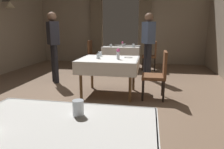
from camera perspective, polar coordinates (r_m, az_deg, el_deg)
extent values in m
plane|color=#7A604C|center=(4.24, -5.93, -5.94)|extent=(10.08, 10.08, 0.00)
cylinder|color=black|center=(7.06, -27.28, 17.62)|extent=(0.24, 0.02, 0.02)
cone|color=beige|center=(6.97, -26.37, 16.95)|extent=(0.26, 0.26, 0.18)
cube|color=gray|center=(8.62, -10.98, 13.60)|extent=(2.50, 0.12, 3.00)
cube|color=gray|center=(8.08, 16.54, 13.37)|extent=(2.50, 0.12, 3.00)
cube|color=#70604C|center=(8.17, -4.37, 12.32)|extent=(0.44, 0.14, 2.57)
cube|color=#70604C|center=(7.91, 8.94, 12.18)|extent=(0.44, 0.14, 2.57)
cylinder|color=brown|center=(2.08, -24.92, -17.43)|extent=(0.06, 0.06, 0.71)
cube|color=brown|center=(1.41, -15.74, -14.70)|extent=(1.23, 0.82, 0.03)
cube|color=white|center=(1.40, -15.79, -13.97)|extent=(1.29, 0.88, 0.01)
cube|color=white|center=(1.83, -9.35, -12.38)|extent=(1.29, 0.02, 0.32)
cylinder|color=brown|center=(4.00, -8.60, -1.85)|extent=(0.06, 0.06, 0.71)
cylinder|color=brown|center=(3.80, 5.04, -2.52)|extent=(0.06, 0.06, 0.71)
cylinder|color=brown|center=(4.72, -5.55, 0.51)|extent=(0.06, 0.06, 0.71)
cylinder|color=brown|center=(4.56, 5.98, 0.05)|extent=(0.06, 0.06, 0.71)
cube|color=brown|center=(4.17, -0.85, 4.10)|extent=(1.11, 0.94, 0.03)
cube|color=white|center=(4.17, -0.85, 4.37)|extent=(1.17, 1.00, 0.01)
cube|color=white|center=(3.71, -2.35, 1.40)|extent=(1.17, 0.02, 0.25)
cube|color=white|center=(4.67, 0.35, 3.82)|extent=(1.17, 0.02, 0.25)
cube|color=white|center=(4.34, -8.44, 2.97)|extent=(0.02, 1.00, 0.25)
cube|color=white|center=(4.11, 7.16, 2.47)|extent=(0.02, 1.00, 0.25)
cylinder|color=brown|center=(6.68, -1.82, 4.23)|extent=(0.06, 0.06, 0.71)
cylinder|color=brown|center=(6.55, 6.44, 3.98)|extent=(0.06, 0.06, 0.71)
cylinder|color=brown|center=(7.38, -0.64, 5.07)|extent=(0.06, 0.06, 0.71)
cylinder|color=brown|center=(7.26, 6.85, 4.84)|extent=(0.06, 0.06, 0.71)
cube|color=brown|center=(6.91, 2.73, 7.60)|extent=(1.12, 0.88, 0.03)
cube|color=white|center=(6.91, 2.73, 7.77)|extent=(1.18, 0.94, 0.01)
cube|color=white|center=(6.46, 2.15, 6.11)|extent=(1.18, 0.02, 0.30)
cube|color=white|center=(7.38, 3.21, 6.96)|extent=(1.18, 0.02, 0.30)
cube|color=white|center=(7.02, -2.09, 6.66)|extent=(0.02, 0.94, 0.30)
cube|color=white|center=(6.87, 7.63, 6.41)|extent=(0.02, 0.94, 0.30)
cylinder|color=black|center=(3.93, 8.49, -4.32)|extent=(0.04, 0.04, 0.42)
cylinder|color=black|center=(4.29, 8.68, -2.83)|extent=(0.04, 0.04, 0.42)
cylinder|color=black|center=(3.94, 14.04, -4.53)|extent=(0.04, 0.04, 0.42)
cylinder|color=black|center=(4.30, 13.75, -3.03)|extent=(0.04, 0.04, 0.42)
cube|color=brown|center=(4.05, 11.38, -0.60)|extent=(0.44, 0.44, 0.06)
cube|color=brown|center=(4.01, 14.40, 2.83)|extent=(0.05, 0.42, 0.48)
cylinder|color=black|center=(6.69, 8.46, 2.85)|extent=(0.04, 0.04, 0.42)
cylinder|color=black|center=(7.06, 8.57, 3.38)|extent=(0.04, 0.04, 0.42)
cylinder|color=black|center=(6.69, 11.71, 2.72)|extent=(0.04, 0.04, 0.42)
cylinder|color=black|center=(7.06, 11.66, 3.25)|extent=(0.04, 0.04, 0.42)
cube|color=brown|center=(6.84, 10.17, 4.91)|extent=(0.44, 0.44, 0.06)
cube|color=brown|center=(6.81, 11.95, 6.97)|extent=(0.05, 0.42, 0.48)
cylinder|color=black|center=(7.30, -2.65, 3.81)|extent=(0.04, 0.04, 0.42)
cylinder|color=black|center=(6.93, -3.36, 3.32)|extent=(0.04, 0.04, 0.42)
cylinder|color=black|center=(7.39, -5.53, 3.88)|extent=(0.04, 0.04, 0.42)
cylinder|color=black|center=(7.03, -6.37, 3.39)|extent=(0.04, 0.04, 0.42)
cube|color=brown|center=(7.13, -4.51, 5.39)|extent=(0.44, 0.44, 0.06)
cube|color=brown|center=(7.15, -6.11, 7.44)|extent=(0.05, 0.42, 0.48)
cylinder|color=silver|center=(1.50, -9.30, -9.08)|extent=(0.08, 0.08, 0.11)
cylinder|color=silver|center=(4.05, 1.70, 5.24)|extent=(0.06, 0.06, 0.15)
sphere|color=#D84C8C|center=(4.04, 1.71, 6.71)|extent=(0.07, 0.07, 0.07)
cylinder|color=silver|center=(4.15, -3.81, 5.05)|extent=(0.07, 0.07, 0.10)
cylinder|color=white|center=(4.32, 4.50, 4.78)|extent=(0.18, 0.18, 0.01)
cylinder|color=silver|center=(4.54, -3.32, 5.75)|extent=(0.08, 0.08, 0.10)
cylinder|color=silver|center=(6.65, 2.90, 8.07)|extent=(0.06, 0.06, 0.11)
sphere|color=#D84C8C|center=(6.65, 2.91, 8.79)|extent=(0.07, 0.07, 0.07)
cylinder|color=silver|center=(6.58, 5.91, 7.99)|extent=(0.08, 0.08, 0.11)
cylinder|color=silver|center=(6.70, -0.33, 8.03)|extent=(0.08, 0.08, 0.09)
cylinder|color=silver|center=(6.91, 3.46, 8.17)|extent=(0.07, 0.07, 0.09)
cylinder|color=black|center=(5.49, 10.15, 3.40)|extent=(0.12, 0.12, 0.95)
cylinder|color=black|center=(5.65, 9.33, 3.70)|extent=(0.12, 0.12, 0.95)
cube|color=#3F4C66|center=(5.50, 10.04, 11.28)|extent=(0.36, 0.42, 0.55)
sphere|color=brown|center=(5.51, 10.20, 15.28)|extent=(0.22, 0.22, 0.22)
cylinder|color=black|center=(5.45, -15.78, 3.04)|extent=(0.12, 0.12, 0.95)
cylinder|color=black|center=(5.28, -15.26, 2.76)|extent=(0.12, 0.12, 0.95)
cube|color=#26262D|center=(5.29, -16.02, 10.92)|extent=(0.40, 0.42, 0.55)
sphere|color=brown|center=(5.30, -16.29, 15.08)|extent=(0.22, 0.22, 0.22)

